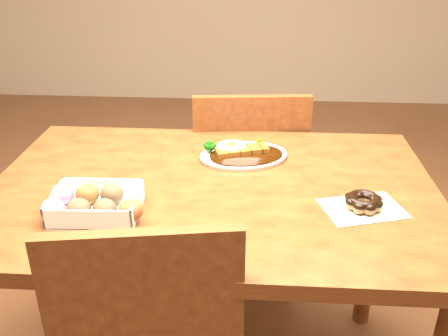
# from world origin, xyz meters

# --- Properties ---
(table) EXTENTS (1.20, 0.80, 0.75)m
(table) POSITION_xyz_m (0.00, 0.00, 0.65)
(table) COLOR #542410
(table) RESTS_ON ground
(chair_far) EXTENTS (0.46, 0.46, 0.87)m
(chair_far) POSITION_xyz_m (0.09, 0.54, 0.48)
(chair_far) COLOR #542410
(chair_far) RESTS_ON ground
(katsu_curry_plate) EXTENTS (0.30, 0.25, 0.05)m
(katsu_curry_plate) POSITION_xyz_m (0.07, 0.18, 0.76)
(katsu_curry_plate) COLOR white
(katsu_curry_plate) RESTS_ON table
(donut_box) EXTENTS (0.24, 0.17, 0.06)m
(donut_box) POSITION_xyz_m (-0.27, -0.16, 0.78)
(donut_box) COLOR white
(donut_box) RESTS_ON table
(pon_de_ring) EXTENTS (0.22, 0.18, 0.04)m
(pon_de_ring) POSITION_xyz_m (0.38, -0.10, 0.77)
(pon_de_ring) COLOR silver
(pon_de_ring) RESTS_ON table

